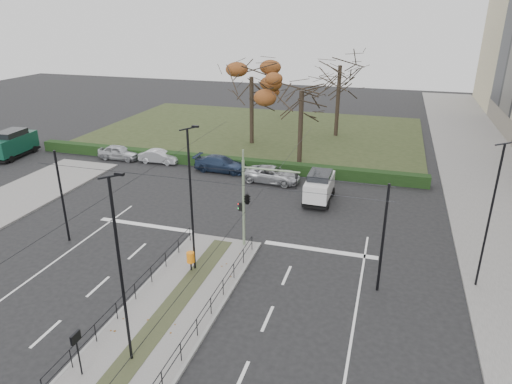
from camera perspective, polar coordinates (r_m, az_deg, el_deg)
ground at (r=25.56m, az=-7.71°, el=-10.94°), size 140.00×140.00×0.00m
median_island at (r=23.68m, az=-10.25°, el=-13.87°), size 4.40×15.00×0.14m
sidewalk_east at (r=44.44m, az=27.09°, el=1.44°), size 8.00×90.00×0.14m
park at (r=55.37m, az=0.16°, el=7.52°), size 38.00×26.00×0.10m
hedge at (r=43.08m, az=-4.97°, el=3.84°), size 38.00×1.00×1.00m
median_railing at (r=23.10m, az=-10.51°, el=-12.17°), size 4.14×13.24×0.92m
catenary at (r=25.23m, az=-6.60°, el=-2.50°), size 20.00×34.00×6.00m
traffic_light at (r=27.17m, az=-0.93°, el=-0.69°), size 3.74×2.15×5.50m
litter_bin at (r=25.84m, az=-8.18°, el=-8.12°), size 0.44×0.44×1.13m
info_panel at (r=19.93m, az=-21.55°, el=-17.07°), size 0.12×0.53×2.03m
streetlamp_median_near at (r=18.57m, az=-16.51°, el=-9.52°), size 0.70×0.14×8.33m
streetlamp_median_far at (r=24.49m, az=-8.07°, el=-0.98°), size 0.69×0.14×8.27m
streetlamp_sidewalk at (r=25.63m, az=27.24°, el=-2.64°), size 0.67×0.14×7.97m
parked_car_first at (r=46.94m, az=-16.74°, el=4.78°), size 4.18×1.70×1.42m
parked_car_second at (r=44.87m, az=-12.01°, el=4.36°), size 3.89×1.44×1.27m
parked_car_third at (r=41.65m, az=-4.39°, el=3.54°), size 4.95×2.10×1.42m
parked_car_fourth at (r=38.93m, az=2.04°, el=2.20°), size 5.00×2.56×1.35m
white_van at (r=35.17m, az=7.93°, el=0.74°), size 2.01×4.30×2.32m
green_van at (r=51.65m, az=-28.13°, el=5.39°), size 2.55×5.58×2.67m
rust_tree at (r=49.10m, az=-0.57°, el=14.18°), size 7.60×7.60×9.36m
bare_tree_center at (r=53.08m, az=10.44°, el=14.68°), size 6.13×6.13×10.54m
bare_tree_near at (r=42.13m, az=5.72°, el=11.80°), size 5.65×5.65×9.17m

